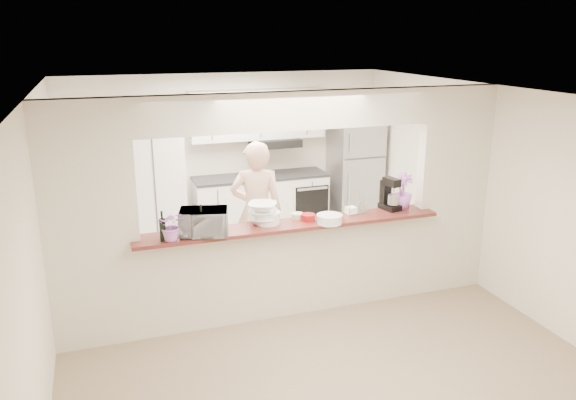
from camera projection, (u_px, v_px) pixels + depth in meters
name	position (u px, v px, depth m)	size (l,w,h in m)	color
floor	(290.00, 312.00, 6.43)	(6.00, 6.00, 0.00)	gray
tile_overlay	(254.00, 262.00, 7.84)	(5.00, 2.90, 0.01)	beige
partition	(290.00, 187.00, 6.01)	(5.00, 0.15, 2.50)	beige
bar_counter	(290.00, 265.00, 6.27)	(3.40, 0.38, 1.09)	beige
kitchen_cabinets	(220.00, 176.00, 8.57)	(3.15, 0.62, 2.25)	silver
refrigerator	(355.00, 174.00, 9.24)	(0.75, 0.70, 1.70)	#A2A3A7
flower_left	(171.00, 226.00, 5.54)	(0.27, 0.24, 0.31)	#C96AA2
wine_bottle_a	(163.00, 229.00, 5.52)	(0.06, 0.06, 0.31)	black
wine_bottle_b	(201.00, 224.00, 5.64)	(0.07, 0.07, 0.34)	black
toaster_oven	(204.00, 222.00, 5.70)	(0.48, 0.33, 0.27)	#A1A0A5
serving_bowls	(263.00, 213.00, 6.04)	(0.31, 0.31, 0.23)	white
plate_stack_a	(268.00, 218.00, 6.06)	(0.28, 0.28, 0.13)	white
plate_stack_b	(329.00, 219.00, 6.06)	(0.28, 0.28, 0.10)	white
red_bowl	(308.00, 217.00, 6.16)	(0.15, 0.15, 0.07)	maroon
tan_bowl	(297.00, 216.00, 6.22)	(0.13, 0.13, 0.06)	#C3AC8A
utensil_caddy	(355.00, 205.00, 6.39)	(0.27, 0.18, 0.24)	silver
stand_mixer	(390.00, 195.00, 6.52)	(0.21, 0.28, 0.38)	black
flower_right	(402.00, 191.00, 6.55)	(0.23, 0.23, 0.42)	#C96CC9
person	(257.00, 212.00, 7.06)	(0.66, 0.43, 1.80)	#DAAA8E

